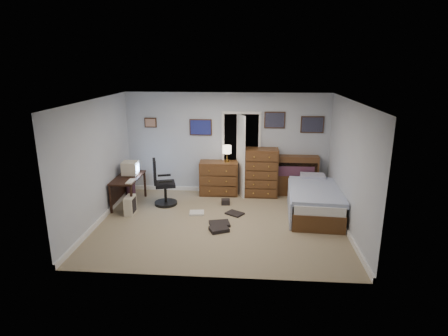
# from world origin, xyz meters

# --- Properties ---
(floor) EXTENTS (5.00, 4.00, 0.02)m
(floor) POSITION_xyz_m (0.00, 0.00, -0.01)
(floor) COLOR gray
(floor) RESTS_ON ground
(computer_desk) EXTENTS (0.55, 1.17, 0.67)m
(computer_desk) POSITION_xyz_m (-2.28, 0.91, 0.51)
(computer_desk) COLOR black
(computer_desk) RESTS_ON floor
(crt_monitor) EXTENTS (0.35, 0.33, 0.32)m
(crt_monitor) POSITION_xyz_m (-2.18, 1.06, 0.83)
(crt_monitor) COLOR beige
(crt_monitor) RESTS_ON computer_desk
(keyboard) EXTENTS (0.14, 0.36, 0.02)m
(keyboard) POSITION_xyz_m (-2.02, 0.56, 0.68)
(keyboard) COLOR beige
(keyboard) RESTS_ON computer_desk
(pc_tower) EXTENTS (0.19, 0.38, 0.40)m
(pc_tower) POSITION_xyz_m (-2.00, 0.36, 0.20)
(pc_tower) COLOR beige
(pc_tower) RESTS_ON floor
(office_chair) EXTENTS (0.65, 0.65, 1.08)m
(office_chair) POSITION_xyz_m (-1.41, 0.95, 0.42)
(office_chair) COLOR black
(office_chair) RESTS_ON floor
(media_stack) EXTENTS (0.17, 0.17, 0.81)m
(media_stack) POSITION_xyz_m (-2.32, 1.42, 0.41)
(media_stack) COLOR maroon
(media_stack) RESTS_ON floor
(low_dresser) EXTENTS (0.96, 0.51, 0.84)m
(low_dresser) POSITION_xyz_m (-0.19, 1.77, 0.42)
(low_dresser) COLOR #55331A
(low_dresser) RESTS_ON floor
(table_lamp) EXTENTS (0.22, 0.22, 0.41)m
(table_lamp) POSITION_xyz_m (0.01, 1.77, 1.14)
(table_lamp) COLOR gold
(table_lamp) RESTS_ON low_dresser
(doorway) EXTENTS (0.96, 1.12, 2.05)m
(doorway) POSITION_xyz_m (0.35, 2.27, 1.00)
(doorway) COLOR black
(doorway) RESTS_ON floor
(tall_dresser) EXTENTS (0.81, 0.48, 1.19)m
(tall_dresser) POSITION_xyz_m (0.85, 1.75, 0.59)
(tall_dresser) COLOR #55331A
(tall_dresser) RESTS_ON floor
(headboard_bookcase) EXTENTS (1.11, 0.29, 1.00)m
(headboard_bookcase) POSITION_xyz_m (1.69, 1.86, 0.53)
(headboard_bookcase) COLOR #55331A
(headboard_bookcase) RESTS_ON floor
(bed) EXTENTS (1.21, 2.09, 0.66)m
(bed) POSITION_xyz_m (1.98, 0.67, 0.31)
(bed) COLOR #55331A
(bed) RESTS_ON floor
(wall_posters) EXTENTS (4.38, 0.04, 0.60)m
(wall_posters) POSITION_xyz_m (0.57, 1.98, 1.75)
(wall_posters) COLOR #331E11
(wall_posters) RESTS_ON floor
(floor_clutter) EXTENTS (1.22, 1.72, 0.12)m
(floor_clutter) POSITION_xyz_m (-0.04, 0.19, 0.03)
(floor_clutter) COLOR black
(floor_clutter) RESTS_ON floor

